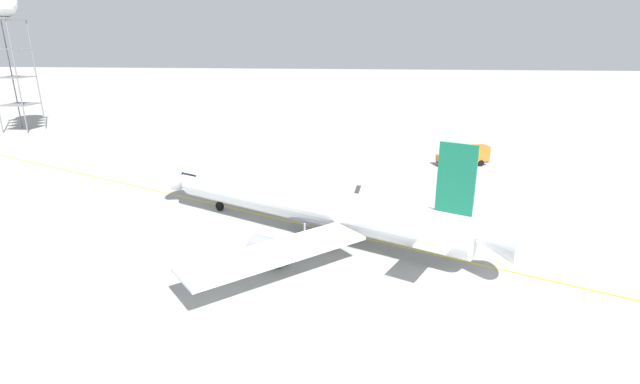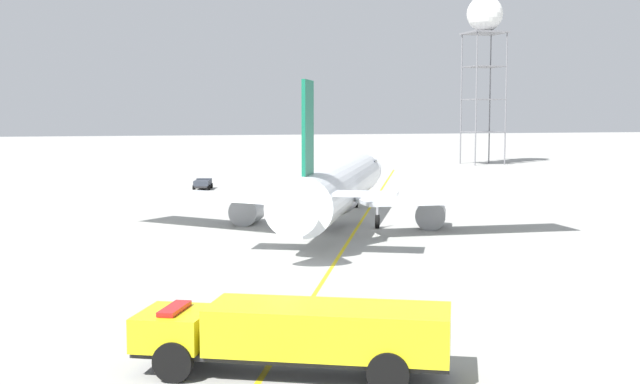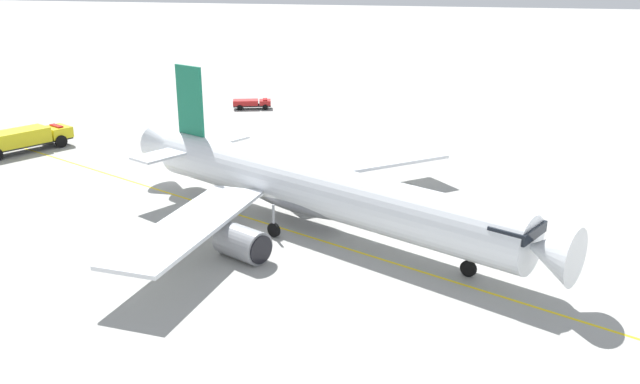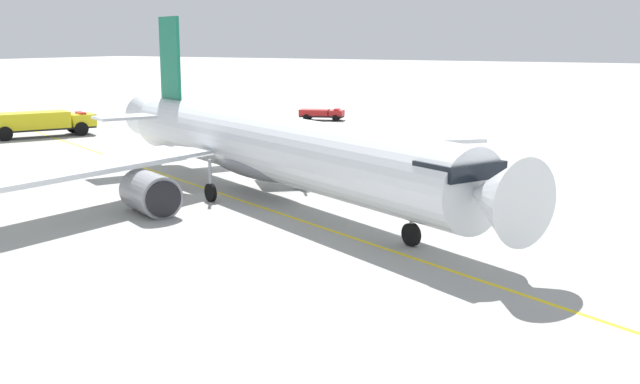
# 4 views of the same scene
# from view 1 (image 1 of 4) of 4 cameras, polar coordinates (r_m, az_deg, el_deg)

# --- Properties ---
(ground_plane) EXTENTS (600.00, 600.00, 0.00)m
(ground_plane) POSITION_cam_1_polar(r_m,az_deg,el_deg) (49.47, 4.48, -4.81)
(ground_plane) COLOR #9E9E99
(airliner_main) EXTENTS (37.35, 33.01, 11.31)m
(airliner_main) POSITION_cam_1_polar(r_m,az_deg,el_deg) (47.48, -0.81, -1.83)
(airliner_main) COLOR silver
(airliner_main) RESTS_ON ground_plane
(catering_truck_truck) EXTENTS (8.59, 4.68, 3.10)m
(catering_truck_truck) POSITION_cam_1_polar(r_m,az_deg,el_deg) (78.82, 17.57, 4.38)
(catering_truck_truck) COLOR #232326
(catering_truck_truck) RESTS_ON ground_plane
(radar_tower) EXTENTS (6.69, 6.69, 30.30)m
(radar_tower) POSITION_cam_1_polar(r_m,az_deg,el_deg) (123.26, -34.65, 18.13)
(radar_tower) COLOR slate
(radar_tower) RESTS_ON ground_plane
(taxiway_centreline) EXTENTS (111.90, 50.73, 0.01)m
(taxiway_centreline) POSITION_cam_1_polar(r_m,az_deg,el_deg) (53.82, -6.68, -2.94)
(taxiway_centreline) COLOR yellow
(taxiway_centreline) RESTS_ON ground_plane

